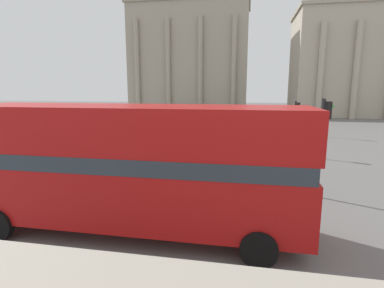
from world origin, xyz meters
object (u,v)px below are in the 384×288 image
Objects in this scene: double_decker_bus at (132,164)px; traffic_light_near at (324,135)px; traffic_light_far at (322,111)px; plaza_building_left at (190,59)px; traffic_light_mid at (296,120)px; pedestrian_black at (116,145)px; pedestrian_blue at (274,124)px.

traffic_light_near reaches higher than double_decker_bus.
plaza_building_left is at bearing 121.09° from traffic_light_far.
traffic_light_mid reaches higher than pedestrian_black.
double_decker_bus is at bearing 96.04° from pedestrian_black.
traffic_light_far reaches higher than pedestrian_black.
pedestrian_black is at bearing -161.33° from traffic_light_mid.
traffic_light_far is at bearing 67.63° from traffic_light_mid.
double_decker_bus is 2.83× the size of traffic_light_mid.
traffic_light_far is 2.05× the size of pedestrian_black.
traffic_light_mid is at bearing -112.37° from traffic_light_far.
plaza_building_left reaches higher than pedestrian_blue.
plaza_building_left is 12.60× the size of pedestrian_blue.
pedestrian_blue reaches higher than pedestrian_black.
pedestrian_blue is at bearing 91.51° from traffic_light_near.
pedestrian_blue is at bearing -150.08° from pedestrian_black.
traffic_light_near is 12.01m from pedestrian_black.
double_decker_bus is at bearing -81.64° from pedestrian_blue.
traffic_light_far is (10.24, 21.46, 0.17)m from double_decker_bus.
traffic_light_near is 2.29× the size of pedestrian_black.
pedestrian_blue is at bearing 77.54° from double_decker_bus.
double_decker_bus is 14.15m from traffic_light_mid.
traffic_light_mid is (6.57, 12.53, 0.19)m from double_decker_bus.
traffic_light_far is at bearing 67.07° from double_decker_bus.
traffic_light_mid is at bearing 176.89° from pedestrian_black.
traffic_light_mid is (0.15, 8.21, -0.24)m from traffic_light_near.
traffic_light_near is at bearing 36.53° from double_decker_bus.
pedestrian_blue is (5.95, 22.14, -1.14)m from double_decker_bus.
plaza_building_left is at bearing -106.92° from pedestrian_black.
double_decker_bus is at bearing -115.52° from traffic_light_far.
traffic_light_near reaches higher than pedestrian_blue.
double_decker_bus reaches higher than traffic_light_mid.
pedestrian_blue is at bearing -64.63° from plaza_building_left.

